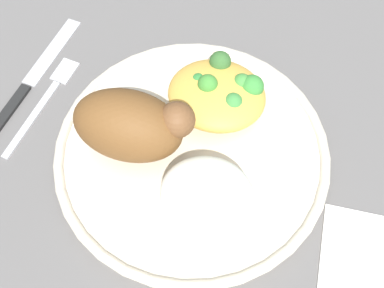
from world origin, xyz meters
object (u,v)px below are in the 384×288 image
roasted_chicken (132,125)px  rice_pile (207,195)px  plate (192,153)px  fork (45,99)px  mac_cheese_with_broccoli (219,92)px  napkin (372,264)px  knife (27,84)px

roasted_chicken → rice_pile: size_ratio=1.35×
plate → fork: size_ratio=2.05×
mac_cheese_with_broccoli → roasted_chicken: bearing=-133.7°
napkin → plate: bearing=161.3°
fork → knife: size_ratio=0.75×
plate → knife: (-0.21, 0.04, -0.01)m
plate → roasted_chicken: bearing=-170.8°
rice_pile → fork: bearing=158.5°
knife → napkin: size_ratio=1.81×
fork → knife: bearing=155.5°
plate → rice_pile: rice_pile is taller
plate → mac_cheese_with_broccoli: mac_cheese_with_broccoli is taller
napkin → rice_pile: bearing=176.2°
plate → mac_cheese_with_broccoli: bearing=79.2°
knife → napkin: (0.41, -0.11, -0.00)m
rice_pile → knife: size_ratio=0.48×
roasted_chicken → mac_cheese_with_broccoli: 0.11m
fork → plate: bearing=-8.8°
roasted_chicken → knife: 0.17m
mac_cheese_with_broccoli → napkin: size_ratio=1.01×
mac_cheese_with_broccoli → napkin: mac_cheese_with_broccoli is taller
roasted_chicken → fork: bearing=163.1°
rice_pile → knife: bearing=158.1°
roasted_chicken → rice_pile: roasted_chicken is taller
roasted_chicken → fork: size_ratio=0.86×
rice_pile → fork: (-0.22, 0.08, -0.04)m
rice_pile → napkin: (0.17, -0.01, -0.04)m
fork → napkin: size_ratio=1.36×
plate → rice_pile: size_ratio=3.23×
plate → roasted_chicken: roasted_chicken is taller
plate → mac_cheese_with_broccoli: (0.01, 0.07, 0.03)m
rice_pile → mac_cheese_with_broccoli: bearing=98.3°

